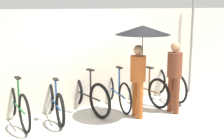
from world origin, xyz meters
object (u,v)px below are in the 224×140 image
Objects in this scene: parked_bicycle_1 at (55,102)px; pedestrian_leading at (141,44)px; parked_bicycle_3 at (116,91)px; parked_bicycle_4 at (144,88)px; pedestrian_center at (174,72)px; parked_bicycle_5 at (168,84)px; parked_bicycle_0 at (17,105)px; parked_bicycle_2 at (86,94)px.

parked_bicycle_1 is 2.15m from pedestrian_leading.
parked_bicycle_3 is 0.75m from parked_bicycle_4.
pedestrian_leading is 1.24× the size of pedestrian_center.
parked_bicycle_5 is at bearing -148.22° from pedestrian_leading.
parked_bicycle_4 is at bearing -85.75° from parked_bicycle_3.
pedestrian_center reaches higher than parked_bicycle_4.
parked_bicycle_3 is at bearing 96.09° from parked_bicycle_5.
parked_bicycle_5 is at bearing -92.50° from parked_bicycle_0.
parked_bicycle_2 is at bearing -34.89° from pedestrian_center.
parked_bicycle_2 reaches higher than parked_bicycle_1.
pedestrian_leading is at bearing -112.60° from parked_bicycle_1.
parked_bicycle_2 is 1.71m from pedestrian_leading.
parked_bicycle_4 is at bearing -101.24° from parked_bicycle_2.
pedestrian_leading is (0.80, -0.95, 1.18)m from parked_bicycle_2.
parked_bicycle_5 reaches higher than parked_bicycle_3.
parked_bicycle_3 is at bearing -50.76° from pedestrian_center.
parked_bicycle_3 is 1.01× the size of parked_bicycle_4.
pedestrian_center is at bearing -174.96° from parked_bicycle_4.
parked_bicycle_1 is at bearing 97.45° from parked_bicycle_5.
pedestrian_leading is (0.05, -0.93, 1.20)m from parked_bicycle_3.
pedestrian_leading is at bearing -114.32° from parked_bicycle_0.
parked_bicycle_0 reaches higher than parked_bicycle_3.
parked_bicycle_0 is at bearing 96.26° from parked_bicycle_5.
parked_bicycle_3 is (2.24, -0.01, -0.02)m from parked_bicycle_0.
parked_bicycle_2 is 1.99m from pedestrian_center.
parked_bicycle_1 is at bearing 87.75° from parked_bicycle_2.
pedestrian_leading is at bearing -168.52° from parked_bicycle_3.
pedestrian_center reaches higher than parked_bicycle_2.
pedestrian_center is (0.85, -0.03, -0.66)m from pedestrian_leading.
pedestrian_center is (2.40, -0.90, 0.55)m from parked_bicycle_1.
parked_bicycle_4 is at bearing -128.90° from pedestrian_leading.
parked_bicycle_3 reaches higher than parked_bicycle_1.
parked_bicycle_4 is (2.24, 0.00, 0.01)m from parked_bicycle_1.
parked_bicycle_4 is (0.75, -0.05, -0.00)m from parked_bicycle_3.
pedestrian_center reaches higher than parked_bicycle_0.
parked_bicycle_2 reaches higher than parked_bicycle_5.
parked_bicycle_4 reaches higher than parked_bicycle_1.
parked_bicycle_0 reaches higher than parked_bicycle_4.
parked_bicycle_2 is at bearing 96.38° from parked_bicycle_3.
pedestrian_leading reaches higher than parked_bicycle_1.
parked_bicycle_2 is at bearing -91.62° from parked_bicycle_0.
parked_bicycle_0 is at bearing 91.63° from parked_bicycle_1.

